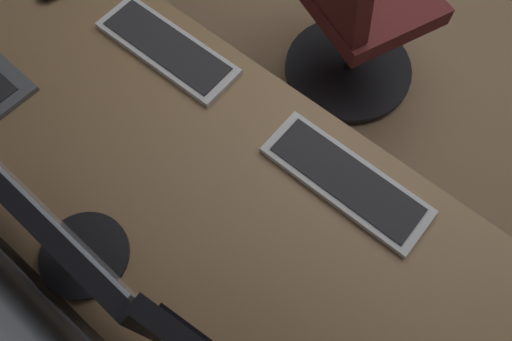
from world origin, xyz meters
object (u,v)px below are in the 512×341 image
Objects in this scene: drawer_pedestal at (169,212)px; monitor_secondary at (45,221)px; office_chair at (351,5)px; keyboard_main at (346,180)px; keyboard_spare at (167,48)px.

monitor_secondary is at bearing 106.60° from drawer_pedestal.
office_chair reaches higher than drawer_pedestal.
office_chair is (0.42, -0.71, -0.28)m from keyboard_main.
drawer_pedestal is 0.72× the size of office_chair.
drawer_pedestal is at bearing 123.94° from keyboard_spare.
monitor_secondary is (-0.07, 0.25, 0.61)m from drawer_pedestal.
keyboard_spare is 0.43× the size of office_chair.
monitor_secondary is 1.34× the size of keyboard_spare.
drawer_pedestal is 0.52m from keyboard_spare.
monitor_secondary is at bearing 93.82° from office_chair.
monitor_secondary reaches higher than keyboard_spare.
drawer_pedestal is 1.65× the size of keyboard_main.
office_chair is at bearing -104.28° from keyboard_spare.
keyboard_main reaches higher than drawer_pedestal.
drawer_pedestal is at bearing 90.45° from office_chair.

